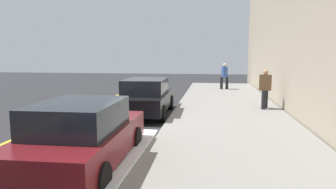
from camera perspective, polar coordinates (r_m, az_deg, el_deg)
ground_plane at (r=11.91m, az=-4.50°, el=-4.63°), size 56.00×56.00×0.00m
sidewalk at (r=11.63m, az=11.61°, el=-4.67°), size 28.00×4.60×0.15m
lane_stripe_centre at (r=12.99m, az=-18.45°, el=-3.96°), size 28.00×0.14×0.01m
snow_bank_curb at (r=7.27m, az=-7.43°, el=-11.72°), size 4.63×0.56×0.22m
parked_car_maroon at (r=6.90m, az=-15.72°, el=-7.39°), size 4.24×1.96×1.51m
parked_car_black at (r=12.66m, az=-4.06°, el=-0.42°), size 4.38×1.97×1.51m
pedestrian_brown_coat at (r=13.85m, az=17.70°, el=1.18°), size 0.54×0.54×1.71m
pedestrian_blue_coat at (r=21.14m, az=10.50°, el=3.54°), size 0.53×0.57×1.76m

